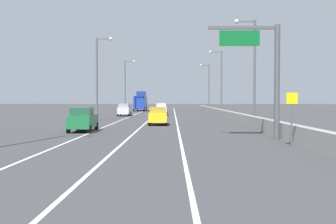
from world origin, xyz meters
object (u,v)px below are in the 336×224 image
at_px(lamp_post_left_far, 126,83).
at_px(car_white_3, 162,109).
at_px(lamp_post_right_fourth, 208,84).
at_px(car_green_0, 83,120).
at_px(car_silver_1, 124,110).
at_px(box_truck, 141,102).
at_px(speed_advisory_sign, 292,115).
at_px(car_yellow_2, 158,116).
at_px(lamp_post_right_third, 220,79).
at_px(overhead_sign_gantry, 266,67).
at_px(lamp_post_right_second, 252,65).
at_px(lamp_post_left_mid, 99,73).

distance_m(lamp_post_left_far, car_white_3, 19.01).
bearing_deg(lamp_post_right_fourth, car_white_3, -110.68).
xyz_separation_m(car_green_0, car_white_3, (5.61, 31.20, 0.04)).
bearing_deg(car_silver_1, box_truck, 89.34).
relative_size(speed_advisory_sign, box_truck, 0.31).
bearing_deg(car_yellow_2, car_white_3, 90.60).
bearing_deg(lamp_post_right_third, lamp_post_right_fourth, 89.37).
xyz_separation_m(overhead_sign_gantry, lamp_post_right_third, (1.64, 38.22, 1.28)).
relative_size(lamp_post_right_third, car_green_0, 2.45).
xyz_separation_m(lamp_post_left_far, car_white_3, (7.60, -16.69, -4.98)).
height_order(lamp_post_right_second, box_truck, lamp_post_right_second).
relative_size(car_silver_1, car_yellow_2, 0.95).
distance_m(lamp_post_right_fourth, car_white_3, 27.91).
distance_m(lamp_post_left_far, box_truck, 11.65).
relative_size(lamp_post_right_second, box_truck, 1.07).
xyz_separation_m(lamp_post_right_third, box_truck, (-14.99, 26.77, -3.94)).
bearing_deg(box_truck, overhead_sign_gantry, -78.39).
bearing_deg(car_white_3, lamp_post_left_mid, -119.79).
height_order(lamp_post_left_mid, car_yellow_2, lamp_post_left_mid).
distance_m(lamp_post_left_far, car_silver_1, 18.26).
bearing_deg(car_green_0, overhead_sign_gantry, -25.30).
xyz_separation_m(lamp_post_right_fourth, car_yellow_2, (-9.46, -48.43, -5.07)).
xyz_separation_m(lamp_post_right_fourth, box_truck, (-15.26, 1.77, -3.94)).
bearing_deg(overhead_sign_gantry, car_silver_1, 110.41).
bearing_deg(overhead_sign_gantry, car_white_3, 101.72).
relative_size(lamp_post_left_mid, car_yellow_2, 2.47).
xyz_separation_m(overhead_sign_gantry, lamp_post_right_second, (1.78, 13.23, 1.28)).
xyz_separation_m(overhead_sign_gantry, lamp_post_left_far, (-15.38, 54.22, 1.28)).
relative_size(speed_advisory_sign, lamp_post_left_mid, 0.29).
xyz_separation_m(speed_advisory_sign, car_white_3, (-8.23, 41.73, -0.74)).
relative_size(lamp_post_right_third, car_yellow_2, 2.47).
xyz_separation_m(lamp_post_left_mid, box_truck, (2.05, 40.76, -3.94)).
xyz_separation_m(speed_advisory_sign, lamp_post_left_mid, (-15.84, 28.43, 4.24)).
bearing_deg(car_white_3, lamp_post_right_second, -68.50).
distance_m(overhead_sign_gantry, lamp_post_right_fourth, 63.26).
height_order(overhead_sign_gantry, speed_advisory_sign, overhead_sign_gantry).
relative_size(speed_advisory_sign, lamp_post_right_second, 0.29).
xyz_separation_m(lamp_post_left_far, car_yellow_2, (7.83, -39.43, -5.07)).
height_order(lamp_post_left_mid, car_green_0, lamp_post_left_mid).
xyz_separation_m(lamp_post_right_third, car_silver_1, (-15.31, -1.47, -5.02)).
bearing_deg(lamp_post_left_mid, overhead_sign_gantry, -57.56).
distance_m(lamp_post_right_second, car_white_3, 26.58).
height_order(speed_advisory_sign, car_white_3, speed_advisory_sign).
height_order(lamp_post_left_far, car_white_3, lamp_post_left_far).
xyz_separation_m(overhead_sign_gantry, lamp_post_right_fourth, (1.91, 63.22, 1.28)).
relative_size(lamp_post_right_third, car_silver_1, 2.59).
distance_m(car_silver_1, box_truck, 28.26).
relative_size(overhead_sign_gantry, box_truck, 0.77).
bearing_deg(speed_advisory_sign, overhead_sign_gantry, 96.02).
relative_size(overhead_sign_gantry, lamp_post_right_fourth, 0.71).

